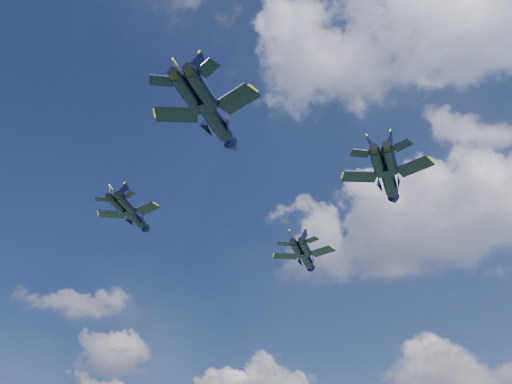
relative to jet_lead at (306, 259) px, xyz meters
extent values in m
cylinder|color=black|center=(0.12, -0.47, -0.07)|extent=(3.55, 8.29, 1.63)
cone|color=black|center=(-1.15, 4.61, -0.07)|extent=(2.06, 2.65, 1.54)
ellipsoid|color=brown|center=(-0.60, 2.42, 0.43)|extent=(1.48, 2.72, 0.74)
cube|color=black|center=(-2.60, -3.01, -0.07)|extent=(4.74, 4.34, 0.16)
cube|color=black|center=(3.71, -1.44, -0.07)|extent=(4.44, 2.91, 0.16)
cube|color=black|center=(-0.57, -7.44, -0.07)|extent=(2.52, 2.46, 0.13)
cube|color=black|center=(3.99, -6.31, -0.07)|extent=(2.43, 1.84, 0.13)
cube|color=black|center=(0.57, -6.41, 1.20)|extent=(1.29, 2.43, 2.72)
cube|color=black|center=(2.50, -5.93, 1.20)|extent=(1.34, 2.70, 2.72)
cylinder|color=black|center=(-18.67, -24.93, 1.73)|extent=(3.35, 7.92, 1.55)
cone|color=black|center=(-19.85, -20.07, 1.73)|extent=(1.96, 2.53, 1.47)
ellipsoid|color=brown|center=(-19.34, -22.16, 2.21)|extent=(1.41, 2.60, 0.71)
cube|color=black|center=(-21.28, -27.35, 1.73)|extent=(4.54, 4.14, 0.16)
cube|color=black|center=(-15.24, -25.88, 1.73)|extent=(4.26, 2.80, 0.16)
cube|color=black|center=(-19.36, -31.59, 1.73)|extent=(2.41, 2.35, 0.12)
cube|color=black|center=(-15.00, -30.53, 1.73)|extent=(2.33, 1.77, 0.12)
cube|color=black|center=(-18.26, -30.61, 2.94)|extent=(1.22, 2.33, 2.60)
cube|color=black|center=(-16.42, -30.16, 2.94)|extent=(1.28, 2.58, 2.60)
cylinder|color=black|center=(21.33, -18.16, -0.45)|extent=(3.56, 9.30, 1.82)
cone|color=black|center=(20.19, -12.40, -0.45)|extent=(2.20, 2.92, 1.72)
ellipsoid|color=brown|center=(20.68, -14.88, 0.11)|extent=(1.54, 3.03, 0.83)
cube|color=black|center=(18.15, -20.86, -0.45)|extent=(5.34, 4.75, 0.18)
cube|color=black|center=(25.30, -19.44, -0.45)|extent=(5.07, 3.46, 0.18)
cube|color=black|center=(20.18, -25.93, -0.45)|extent=(2.84, 2.71, 0.14)
cube|color=black|center=(25.35, -24.90, -0.45)|extent=(2.77, 2.16, 0.14)
cube|color=black|center=(21.52, -24.84, 0.97)|extent=(1.31, 2.78, 3.05)
cube|color=black|center=(23.70, -24.40, 0.97)|extent=(1.46, 3.02, 3.05)
cylinder|color=black|center=(7.86, -41.44, -0.55)|extent=(3.49, 9.75, 1.91)
cone|color=black|center=(6.83, -35.36, -0.55)|extent=(2.24, 3.03, 1.81)
ellipsoid|color=brown|center=(7.28, -37.98, 0.04)|extent=(1.54, 3.17, 0.87)
cube|color=black|center=(4.45, -44.18, -0.55)|extent=(5.61, 4.92, 0.19)
cube|color=black|center=(11.99, -42.89, -0.55)|extent=(5.37, 3.75, 0.19)
cube|color=black|center=(6.44, -49.55, -0.55)|extent=(2.99, 2.82, 0.15)
cube|color=black|center=(11.89, -48.62, -0.55)|extent=(2.92, 2.32, 0.15)
cube|color=black|center=(7.87, -48.45, 0.94)|extent=(1.30, 2.95, 3.20)
cube|color=black|center=(10.17, -48.05, 0.94)|extent=(1.50, 3.17, 3.20)
camera|label=1|loc=(38.41, -84.21, -43.54)|focal=40.00mm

